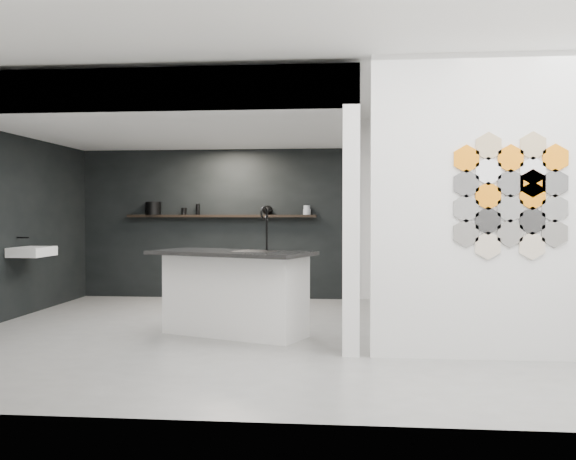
# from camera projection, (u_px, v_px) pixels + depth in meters

# --- Properties ---
(floor) EXTENTS (7.00, 6.00, 0.01)m
(floor) POSITION_uv_depth(u_px,v_px,m) (276.00, 334.00, 7.12)
(floor) COLOR slate
(partition_panel) EXTENTS (2.45, 0.15, 2.80)m
(partition_panel) POSITION_uv_depth(u_px,v_px,m) (505.00, 207.00, 5.88)
(partition_panel) COLOR silver
(partition_panel) RESTS_ON floor
(bay_clad_back) EXTENTS (4.40, 0.04, 2.35)m
(bay_clad_back) POSITION_uv_depth(u_px,v_px,m) (216.00, 224.00, 10.17)
(bay_clad_back) COLOR black
(bay_clad_back) RESTS_ON floor
(bay_clad_left) EXTENTS (0.04, 4.00, 2.35)m
(bay_clad_left) POSITION_uv_depth(u_px,v_px,m) (23.00, 226.00, 8.41)
(bay_clad_left) COLOR black
(bay_clad_left) RESTS_ON floor
(bulkhead) EXTENTS (4.40, 4.00, 0.40)m
(bulkhead) POSITION_uv_depth(u_px,v_px,m) (184.00, 119.00, 8.17)
(bulkhead) COLOR silver
(bulkhead) RESTS_ON corner_column
(corner_column) EXTENTS (0.16, 0.16, 2.35)m
(corner_column) POSITION_uv_depth(u_px,v_px,m) (351.00, 231.00, 6.01)
(corner_column) COLOR silver
(corner_column) RESTS_ON floor
(fascia_beam) EXTENTS (4.40, 0.16, 0.40)m
(fascia_beam) POSITION_uv_depth(u_px,v_px,m) (134.00, 90.00, 6.26)
(fascia_beam) COLOR silver
(fascia_beam) RESTS_ON corner_column
(wall_basin) EXTENTS (0.40, 0.60, 0.12)m
(wall_basin) POSITION_uv_depth(u_px,v_px,m) (32.00, 252.00, 8.20)
(wall_basin) COLOR silver
(wall_basin) RESTS_ON bay_clad_left
(display_shelf) EXTENTS (3.00, 0.15, 0.04)m
(display_shelf) POSITION_uv_depth(u_px,v_px,m) (221.00, 216.00, 10.05)
(display_shelf) COLOR black
(display_shelf) RESTS_ON bay_clad_back
(kitchen_island) EXTENTS (1.92, 1.37, 1.42)m
(kitchen_island) POSITION_uv_depth(u_px,v_px,m) (235.00, 292.00, 7.04)
(kitchen_island) COLOR silver
(kitchen_island) RESTS_ON floor
(stockpot) EXTENTS (0.27, 0.27, 0.20)m
(stockpot) POSITION_uv_depth(u_px,v_px,m) (153.00, 208.00, 10.15)
(stockpot) COLOR black
(stockpot) RESTS_ON display_shelf
(kettle) EXTENTS (0.17, 0.17, 0.14)m
(kettle) POSITION_uv_depth(u_px,v_px,m) (268.00, 210.00, 9.98)
(kettle) COLOR black
(kettle) RESTS_ON display_shelf
(glass_bowl) EXTENTS (0.13, 0.13, 0.09)m
(glass_bowl) POSITION_uv_depth(u_px,v_px,m) (307.00, 212.00, 9.92)
(glass_bowl) COLOR gray
(glass_bowl) RESTS_ON display_shelf
(glass_vase) EXTENTS (0.14, 0.14, 0.14)m
(glass_vase) POSITION_uv_depth(u_px,v_px,m) (307.00, 210.00, 9.92)
(glass_vase) COLOR gray
(glass_vase) RESTS_ON display_shelf
(bottle_dark) EXTENTS (0.07, 0.07, 0.17)m
(bottle_dark) POSITION_uv_depth(u_px,v_px,m) (198.00, 209.00, 10.08)
(bottle_dark) COLOR black
(bottle_dark) RESTS_ON display_shelf
(utensil_cup) EXTENTS (0.10, 0.10, 0.11)m
(utensil_cup) POSITION_uv_depth(u_px,v_px,m) (184.00, 211.00, 10.10)
(utensil_cup) COLOR black
(utensil_cup) RESTS_ON display_shelf
(hex_tile_cluster) EXTENTS (1.04, 0.02, 1.16)m
(hex_tile_cluster) POSITION_uv_depth(u_px,v_px,m) (511.00, 195.00, 5.78)
(hex_tile_cluster) COLOR #66635E
(hex_tile_cluster) RESTS_ON partition_panel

